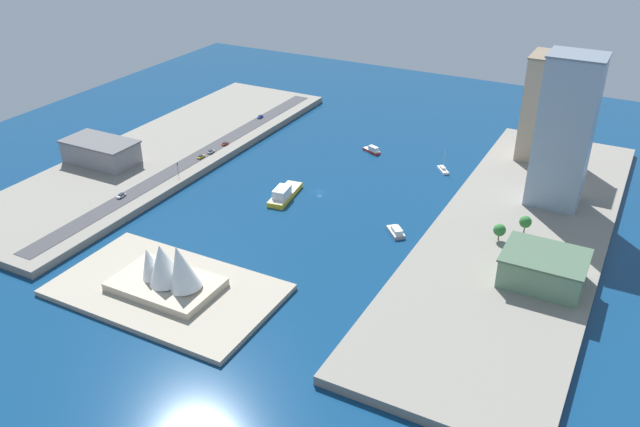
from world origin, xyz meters
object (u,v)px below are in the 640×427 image
warehouse_low_gray (101,151)px  taxi_yellow_cab (201,156)px  tugboat_red (372,150)px  van_white (121,195)px  sailboat_small_white (443,170)px  hatchback_blue (260,117)px  yacht_sleek_gray (396,231)px  traffic_light_waterfront (178,167)px  pickup_red (225,143)px  terminal_long_green (543,268)px  ferry_yellow_fast (284,194)px  tower_tall_glass (565,132)px  apartment_midrise_tan (545,107)px  sedan_silver (211,151)px  opera_landmark (167,272)px

warehouse_low_gray → taxi_yellow_cab: warehouse_low_gray is taller
tugboat_red → warehouse_low_gray: bearing=36.5°
warehouse_low_gray → van_white: size_ratio=7.93×
sailboat_small_white → hatchback_blue: (121.95, -15.34, 3.47)m
yacht_sleek_gray → warehouse_low_gray: 162.37m
sailboat_small_white → traffic_light_waterfront: size_ratio=1.91×
sailboat_small_white → pickup_red: size_ratio=2.74×
sailboat_small_white → taxi_yellow_cab: bearing=23.8°
yacht_sleek_gray → terminal_long_green: size_ratio=0.38×
taxi_yellow_cab → ferry_yellow_fast: bearing=167.0°
sailboat_small_white → hatchback_blue: sailboat_small_white is taller
yacht_sleek_gray → van_white: bearing=15.2°
yacht_sleek_gray → pickup_red: bearing=-19.5°
terminal_long_green → hatchback_blue: 214.36m
tower_tall_glass → terminal_long_green: (-9.22, 69.70, -28.32)m
tower_tall_glass → hatchback_blue: bearing=-10.0°
warehouse_low_gray → hatchback_blue: 102.19m
apartment_midrise_tan → sedan_silver: 176.97m
terminal_long_green → pickup_red: terminal_long_green is taller
sailboat_small_white → apartment_midrise_tan: (-40.39, -35.04, 29.78)m
sailboat_small_white → sedan_silver: bearing=20.5°
yacht_sleek_gray → traffic_light_waterfront: (116.99, 1.39, 6.50)m
taxi_yellow_cab → pickup_red: taxi_yellow_cab is taller
ferry_yellow_fast → pickup_red: bearing=-30.7°
yacht_sleek_gray → taxi_yellow_cab: 121.64m
tugboat_red → tower_tall_glass: size_ratio=0.17×
sailboat_small_white → van_white: 161.45m
terminal_long_green → warehouse_low_gray: (225.74, -6.21, -0.04)m
pickup_red → sedan_silver: size_ratio=1.02×
sailboat_small_white → traffic_light_waterfront: (113.86, 73.77, 6.89)m
pickup_red → opera_landmark: opera_landmark is taller
terminal_long_green → van_white: bearing=6.1°
terminal_long_green → pickup_red: 191.20m
terminal_long_green → opera_landmark: 138.91m
warehouse_low_gray → tugboat_red: bearing=-143.5°
terminal_long_green → hatchback_blue: terminal_long_green is taller
terminal_long_green → tower_tall_glass: bearing=-82.5°
yacht_sleek_gray → hatchback_blue: (125.07, -87.72, 3.09)m
pickup_red → van_white: bearing=85.8°
sailboat_small_white → hatchback_blue: 122.96m
sailboat_small_white → sedan_silver: (116.03, 43.45, 3.47)m
tower_tall_glass → apartment_midrise_tan: bearing=-71.4°
pickup_red → van_white: (5.63, 75.89, 0.07)m
tugboat_red → opera_landmark: opera_landmark is taller
hatchback_blue → opera_landmark: 181.48m
tugboat_red → hatchback_blue: hatchback_blue is taller
ferry_yellow_fast → traffic_light_waterfront: traffic_light_waterfront is taller
sedan_silver → pickup_red: bearing=-90.3°
terminal_long_green → sedan_silver: (182.90, -42.57, -5.14)m
ferry_yellow_fast → sailboat_small_white: bearing=-131.4°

